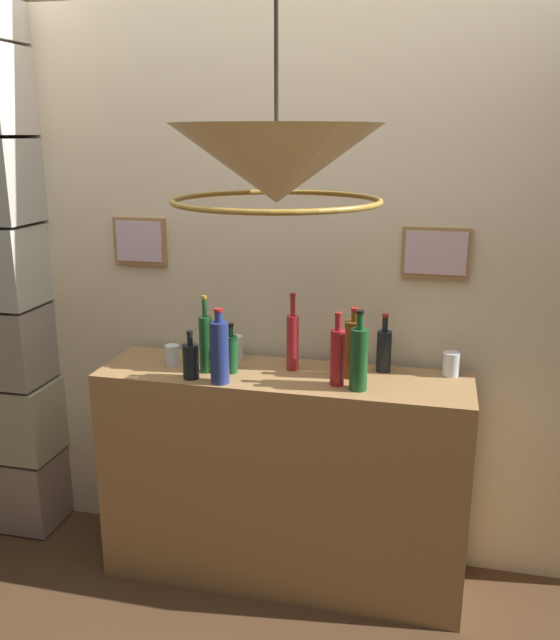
{
  "coord_description": "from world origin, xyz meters",
  "views": [
    {
      "loc": [
        0.6,
        -1.76,
        1.95
      ],
      "look_at": [
        0.0,
        0.76,
        1.22
      ],
      "focal_mm": 37.46,
      "sensor_mm": 36.0,
      "label": 1
    }
  ],
  "objects_px": {
    "liquor_bottle_scotch": "(191,360)",
    "glass_tumbler_shot": "(172,355)",
    "liquor_bottle_vodka": "(219,351)",
    "liquor_bottle_rum": "(354,348)",
    "liquor_bottle_tequila": "(231,353)",
    "pendant_lamp": "(276,166)",
    "liquor_bottle_port": "(206,343)",
    "liquor_bottle_brandy": "(293,341)",
    "liquor_bottle_bourbon": "(384,350)",
    "glass_tumbler_highball": "(236,347)",
    "glass_tumbler_rocks": "(451,364)",
    "liquor_bottle_sherry": "(359,358)",
    "liquor_bottle_amaro": "(337,356)"
  },
  "relations": [
    {
      "from": "liquor_bottle_amaro",
      "to": "glass_tumbler_shot",
      "type": "xyz_separation_m",
      "value": [
        -0.74,
        0.08,
        -0.08
      ]
    },
    {
      "from": "liquor_bottle_rum",
      "to": "glass_tumbler_shot",
      "type": "relative_size",
      "value": 3.36
    },
    {
      "from": "glass_tumbler_rocks",
      "to": "glass_tumbler_shot",
      "type": "xyz_separation_m",
      "value": [
        -1.19,
        -0.14,
        -0.01
      ]
    },
    {
      "from": "liquor_bottle_vodka",
      "to": "liquor_bottle_brandy",
      "type": "xyz_separation_m",
      "value": [
        0.25,
        0.22,
        -0.0
      ]
    },
    {
      "from": "liquor_bottle_vodka",
      "to": "glass_tumbler_shot",
      "type": "xyz_separation_m",
      "value": [
        -0.27,
        0.16,
        -0.09
      ]
    },
    {
      "from": "liquor_bottle_vodka",
      "to": "liquor_bottle_scotch",
      "type": "height_order",
      "value": "liquor_bottle_vodka"
    },
    {
      "from": "liquor_bottle_amaro",
      "to": "glass_tumbler_shot",
      "type": "distance_m",
      "value": 0.75
    },
    {
      "from": "liquor_bottle_bourbon",
      "to": "liquor_bottle_vodka",
      "type": "xyz_separation_m",
      "value": [
        -0.63,
        -0.29,
        0.04
      ]
    },
    {
      "from": "liquor_bottle_amaro",
      "to": "pendant_lamp",
      "type": "relative_size",
      "value": 0.5
    },
    {
      "from": "glass_tumbler_rocks",
      "to": "pendant_lamp",
      "type": "xyz_separation_m",
      "value": [
        -0.54,
        -0.88,
        0.84
      ]
    },
    {
      "from": "liquor_bottle_port",
      "to": "liquor_bottle_brandy",
      "type": "bearing_deg",
      "value": 17.73
    },
    {
      "from": "liquor_bottle_amaro",
      "to": "liquor_bottle_port",
      "type": "xyz_separation_m",
      "value": [
        -0.56,
        0.02,
        0.01
      ]
    },
    {
      "from": "liquor_bottle_rum",
      "to": "pendant_lamp",
      "type": "height_order",
      "value": "pendant_lamp"
    },
    {
      "from": "liquor_bottle_port",
      "to": "liquor_bottle_scotch",
      "type": "relative_size",
      "value": 1.63
    },
    {
      "from": "liquor_bottle_vodka",
      "to": "liquor_bottle_scotch",
      "type": "bearing_deg",
      "value": 170.89
    },
    {
      "from": "liquor_bottle_bourbon",
      "to": "liquor_bottle_port",
      "type": "height_order",
      "value": "liquor_bottle_port"
    },
    {
      "from": "liquor_bottle_vodka",
      "to": "liquor_bottle_tequila",
      "type": "distance_m",
      "value": 0.14
    },
    {
      "from": "liquor_bottle_brandy",
      "to": "liquor_bottle_rum",
      "type": "bearing_deg",
      "value": -5.68
    },
    {
      "from": "liquor_bottle_tequila",
      "to": "glass_tumbler_rocks",
      "type": "relative_size",
      "value": 2.14
    },
    {
      "from": "liquor_bottle_sherry",
      "to": "liquor_bottle_scotch",
      "type": "height_order",
      "value": "liquor_bottle_sherry"
    },
    {
      "from": "liquor_bottle_vodka",
      "to": "liquor_bottle_rum",
      "type": "bearing_deg",
      "value": 20.72
    },
    {
      "from": "liquor_bottle_bourbon",
      "to": "liquor_bottle_brandy",
      "type": "height_order",
      "value": "liquor_bottle_brandy"
    },
    {
      "from": "liquor_bottle_amaro",
      "to": "glass_tumbler_highball",
      "type": "height_order",
      "value": "liquor_bottle_amaro"
    },
    {
      "from": "pendant_lamp",
      "to": "liquor_bottle_vodka",
      "type": "bearing_deg",
      "value": 123.36
    },
    {
      "from": "liquor_bottle_brandy",
      "to": "glass_tumbler_highball",
      "type": "height_order",
      "value": "liquor_bottle_brandy"
    },
    {
      "from": "liquor_bottle_brandy",
      "to": "glass_tumbler_shot",
      "type": "distance_m",
      "value": 0.54
    },
    {
      "from": "liquor_bottle_vodka",
      "to": "liquor_bottle_scotch",
      "type": "xyz_separation_m",
      "value": [
        -0.13,
        0.02,
        -0.06
      ]
    },
    {
      "from": "liquor_bottle_bourbon",
      "to": "liquor_bottle_tequila",
      "type": "bearing_deg",
      "value": -165.5
    },
    {
      "from": "pendant_lamp",
      "to": "glass_tumbler_rocks",
      "type": "bearing_deg",
      "value": 58.55
    },
    {
      "from": "glass_tumbler_highball",
      "to": "liquor_bottle_vodka",
      "type": "bearing_deg",
      "value": -85.18
    },
    {
      "from": "liquor_bottle_vodka",
      "to": "liquor_bottle_amaro",
      "type": "distance_m",
      "value": 0.47
    },
    {
      "from": "glass_tumbler_rocks",
      "to": "glass_tumbler_highball",
      "type": "bearing_deg",
      "value": -179.84
    },
    {
      "from": "liquor_bottle_bourbon",
      "to": "liquor_bottle_sherry",
      "type": "xyz_separation_m",
      "value": [
        -0.08,
        -0.24,
        0.04
      ]
    },
    {
      "from": "liquor_bottle_scotch",
      "to": "glass_tumbler_shot",
      "type": "xyz_separation_m",
      "value": [
        -0.14,
        0.14,
        -0.03
      ]
    },
    {
      "from": "liquor_bottle_sherry",
      "to": "liquor_bottle_brandy",
      "type": "bearing_deg",
      "value": 151.11
    },
    {
      "from": "liquor_bottle_sherry",
      "to": "glass_tumbler_shot",
      "type": "distance_m",
      "value": 0.84
    },
    {
      "from": "glass_tumbler_highball",
      "to": "glass_tumbler_shot",
      "type": "bearing_deg",
      "value": -150.41
    },
    {
      "from": "liquor_bottle_tequila",
      "to": "pendant_lamp",
      "type": "bearing_deg",
      "value": -62.2
    },
    {
      "from": "liquor_bottle_rum",
      "to": "liquor_bottle_scotch",
      "type": "xyz_separation_m",
      "value": [
        -0.65,
        -0.17,
        -0.05
      ]
    },
    {
      "from": "liquor_bottle_sherry",
      "to": "liquor_bottle_amaro",
      "type": "relative_size",
      "value": 1.07
    },
    {
      "from": "liquor_bottle_brandy",
      "to": "liquor_bottle_bourbon",
      "type": "bearing_deg",
      "value": 10.25
    },
    {
      "from": "liquor_bottle_sherry",
      "to": "liquor_bottle_amaro",
      "type": "distance_m",
      "value": 0.09
    },
    {
      "from": "liquor_bottle_bourbon",
      "to": "glass_tumbler_rocks",
      "type": "relative_size",
      "value": 2.52
    },
    {
      "from": "liquor_bottle_bourbon",
      "to": "liquor_bottle_rum",
      "type": "distance_m",
      "value": 0.15
    },
    {
      "from": "liquor_bottle_vodka",
      "to": "liquor_bottle_port",
      "type": "distance_m",
      "value": 0.15
    },
    {
      "from": "pendant_lamp",
      "to": "glass_tumbler_shot",
      "type": "bearing_deg",
      "value": 131.54
    },
    {
      "from": "liquor_bottle_brandy",
      "to": "glass_tumbler_rocks",
      "type": "bearing_deg",
      "value": 7.19
    },
    {
      "from": "liquor_bottle_brandy",
      "to": "glass_tumbler_rocks",
      "type": "distance_m",
      "value": 0.67
    },
    {
      "from": "liquor_bottle_vodka",
      "to": "liquor_bottle_sherry",
      "type": "height_order",
      "value": "liquor_bottle_sherry"
    },
    {
      "from": "liquor_bottle_rum",
      "to": "pendant_lamp",
      "type": "bearing_deg",
      "value": -100.37
    }
  ]
}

